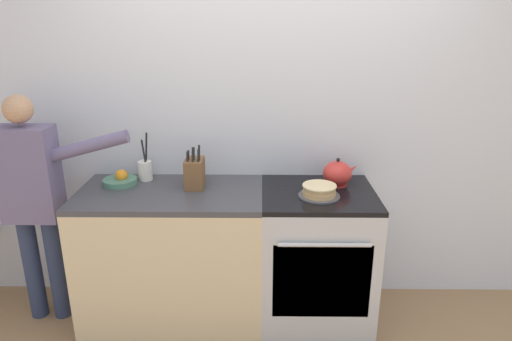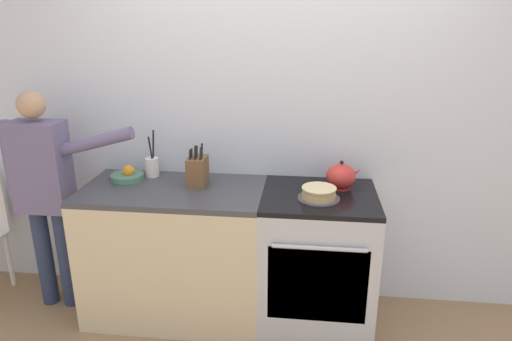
# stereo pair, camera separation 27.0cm
# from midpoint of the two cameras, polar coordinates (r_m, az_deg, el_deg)

# --- Properties ---
(wall_back) EXTENTS (8.00, 0.04, 2.60)m
(wall_back) POSITION_cam_midpoint_polar(r_m,az_deg,el_deg) (3.05, -0.55, 6.51)
(wall_back) COLOR silver
(wall_back) RESTS_ON ground_plane
(counter_cabinet) EXTENTS (1.16, 0.64, 0.91)m
(counter_cabinet) POSITION_cam_midpoint_polar(r_m,az_deg,el_deg) (3.12, -12.74, -10.38)
(counter_cabinet) COLOR beige
(counter_cabinet) RESTS_ON ground_plane
(stove_range) EXTENTS (0.71, 0.67, 0.91)m
(stove_range) POSITION_cam_midpoint_polar(r_m,az_deg,el_deg) (3.04, 4.93, -10.71)
(stove_range) COLOR #B7BABF
(stove_range) RESTS_ON ground_plane
(layer_cake) EXTENTS (0.25, 0.25, 0.07)m
(layer_cake) POSITION_cam_midpoint_polar(r_m,az_deg,el_deg) (2.76, 5.16, -2.65)
(layer_cake) COLOR #4C4C51
(layer_cake) RESTS_ON stove_range
(tea_kettle) EXTENTS (0.23, 0.19, 0.18)m
(tea_kettle) POSITION_cam_midpoint_polar(r_m,az_deg,el_deg) (2.96, 7.62, -0.40)
(tea_kettle) COLOR red
(tea_kettle) RESTS_ON stove_range
(knife_block) EXTENTS (0.11, 0.17, 0.28)m
(knife_block) POSITION_cam_midpoint_polar(r_m,az_deg,el_deg) (2.93, -10.31, -0.33)
(knife_block) COLOR brown
(knife_block) RESTS_ON counter_cabinet
(utensil_crock) EXTENTS (0.09, 0.09, 0.33)m
(utensil_crock) POSITION_cam_midpoint_polar(r_m,az_deg,el_deg) (3.15, -16.10, 0.07)
(utensil_crock) COLOR silver
(utensil_crock) RESTS_ON counter_cabinet
(fruit_bowl) EXTENTS (0.22, 0.22, 0.10)m
(fruit_bowl) POSITION_cam_midpoint_polar(r_m,az_deg,el_deg) (3.13, -18.97, -1.12)
(fruit_bowl) COLOR #4C7F66
(fruit_bowl) RESTS_ON counter_cabinet
(person_baker) EXTENTS (0.89, 0.20, 1.51)m
(person_baker) POSITION_cam_midpoint_polar(r_m,az_deg,el_deg) (3.23, -28.27, -2.54)
(person_baker) COLOR #283351
(person_baker) RESTS_ON ground_plane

